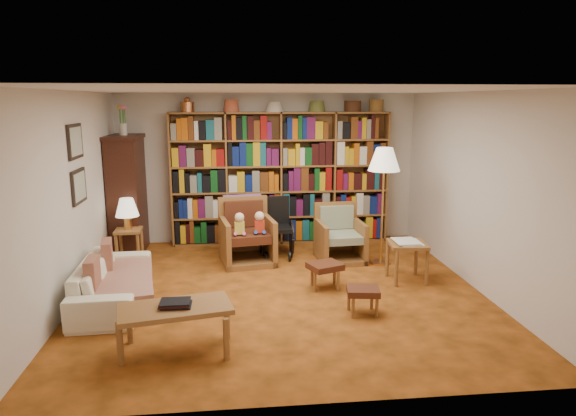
{
  "coord_description": "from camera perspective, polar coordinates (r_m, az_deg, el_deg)",
  "views": [
    {
      "loc": [
        -0.57,
        -6.15,
        2.39
      ],
      "look_at": [
        0.14,
        0.6,
        0.96
      ],
      "focal_mm": 32.0,
      "sensor_mm": 36.0,
      "label": 1
    }
  ],
  "objects": [
    {
      "name": "wall_back",
      "position": [
        8.75,
        -2.22,
        4.42
      ],
      "size": [
        5.0,
        0.0,
        5.0
      ],
      "primitive_type": "plane",
      "rotation": [
        1.57,
        0.0,
        0.0
      ],
      "color": "silver",
      "rests_on": "floor"
    },
    {
      "name": "floor_lamp",
      "position": [
        7.49,
        10.63,
        4.81
      ],
      "size": [
        0.46,
        0.46,
        1.73
      ],
      "color": "gold",
      "rests_on": "floor"
    },
    {
      "name": "cushion_right",
      "position": [
        6.2,
        -20.9,
        -7.14
      ],
      "size": [
        0.14,
        0.38,
        0.37
      ],
      "primitive_type": "cube",
      "rotation": [
        0.0,
        0.0,
        0.07
      ],
      "color": "maroon",
      "rests_on": "sofa"
    },
    {
      "name": "wheelchair",
      "position": [
        8.02,
        -1.35,
        -2.36
      ],
      "size": [
        0.52,
        0.73,
        0.91
      ],
      "color": "black",
      "rests_on": "floor"
    },
    {
      "name": "framed_pictures",
      "position": [
        6.77,
        -22.4,
        4.54
      ],
      "size": [
        0.03,
        0.52,
        0.97
      ],
      "color": "black",
      "rests_on": "wall_left"
    },
    {
      "name": "table_lamp",
      "position": [
        7.87,
        -17.46,
        -0.04
      ],
      "size": [
        0.34,
        0.34,
        0.46
      ],
      "color": "gold",
      "rests_on": "side_table_lamp"
    },
    {
      "name": "sofa",
      "position": [
        6.55,
        -18.89,
        -7.71
      ],
      "size": [
        1.83,
        0.78,
        0.53
      ],
      "primitive_type": "imported",
      "rotation": [
        0.0,
        0.0,
        1.61
      ],
      "color": "#F3EBCE",
      "rests_on": "floor"
    },
    {
      "name": "coffee_table",
      "position": [
        5.12,
        -12.41,
        -11.2
      ],
      "size": [
        1.14,
        0.73,
        0.52
      ],
      "color": "brown",
      "rests_on": "floor"
    },
    {
      "name": "cushion_left",
      "position": [
        6.84,
        -19.43,
        -5.25
      ],
      "size": [
        0.19,
        0.4,
        0.38
      ],
      "primitive_type": "cube",
      "rotation": [
        0.0,
        0.0,
        0.2
      ],
      "color": "maroon",
      "rests_on": "sofa"
    },
    {
      "name": "floor",
      "position": [
        6.63,
        -0.67,
        -9.22
      ],
      "size": [
        5.0,
        5.0,
        0.0
      ],
      "primitive_type": "plane",
      "color": "#B75A1C",
      "rests_on": "ground"
    },
    {
      "name": "armchair_leather",
      "position": [
        7.76,
        -4.55,
        -3.05
      ],
      "size": [
        0.88,
        0.91,
        0.96
      ],
      "color": "brown",
      "rests_on": "floor"
    },
    {
      "name": "wall_left",
      "position": [
        6.55,
        -23.04,
        0.93
      ],
      "size": [
        0.0,
        5.0,
        5.0
      ],
      "primitive_type": "plane",
      "rotation": [
        1.57,
        0.0,
        1.57
      ],
      "color": "silver",
      "rests_on": "floor"
    },
    {
      "name": "armchair_sage",
      "position": [
        7.87,
        5.71,
        -3.38
      ],
      "size": [
        0.72,
        0.75,
        0.84
      ],
      "color": "brown",
      "rests_on": "floor"
    },
    {
      "name": "bookshelf",
      "position": [
        8.61,
        -0.81,
        3.77
      ],
      "size": [
        3.6,
        0.3,
        2.42
      ],
      "color": "brown",
      "rests_on": "floor"
    },
    {
      "name": "footstool_a",
      "position": [
        6.65,
        4.14,
        -6.65
      ],
      "size": [
        0.5,
        0.46,
        0.34
      ],
      "color": "#4C2414",
      "rests_on": "floor"
    },
    {
      "name": "ceiling",
      "position": [
        6.18,
        -0.73,
        12.94
      ],
      "size": [
        5.0,
        5.0,
        0.0
      ],
      "primitive_type": "plane",
      "rotation": [
        3.14,
        0.0,
        0.0
      ],
      "color": "silver",
      "rests_on": "wall_back"
    },
    {
      "name": "side_table_lamp",
      "position": [
        7.97,
        -17.26,
        -3.22
      ],
      "size": [
        0.39,
        0.39,
        0.52
      ],
      "color": "brown",
      "rests_on": "floor"
    },
    {
      "name": "side_table_papers",
      "position": [
        7.03,
        13.12,
        -4.46
      ],
      "size": [
        0.54,
        0.54,
        0.56
      ],
      "color": "brown",
      "rests_on": "floor"
    },
    {
      "name": "wall_front",
      "position": [
        3.87,
        2.75,
        -5.22
      ],
      "size": [
        5.0,
        0.0,
        5.0
      ],
      "primitive_type": "plane",
      "rotation": [
        -1.57,
        0.0,
        0.0
      ],
      "color": "silver",
      "rests_on": "floor"
    },
    {
      "name": "curio_cabinet",
      "position": [
        8.45,
        -17.42,
        1.58
      ],
      "size": [
        0.5,
        0.95,
        2.4
      ],
      "color": "#37160F",
      "rests_on": "floor"
    },
    {
      "name": "wall_right",
      "position": [
        6.97,
        20.23,
        1.77
      ],
      "size": [
        0.0,
        5.0,
        5.0
      ],
      "primitive_type": "plane",
      "rotation": [
        1.57,
        0.0,
        -1.57
      ],
      "color": "silver",
      "rests_on": "floor"
    },
    {
      "name": "footstool_b",
      "position": [
        5.95,
        8.33,
        -9.28
      ],
      "size": [
        0.4,
        0.36,
        0.31
      ],
      "color": "#4C2414",
      "rests_on": "floor"
    },
    {
      "name": "sofa_throw",
      "position": [
        6.52,
        -18.49,
        -7.41
      ],
      "size": [
        1.07,
        1.64,
        0.04
      ],
      "primitive_type": "cube",
      "rotation": [
        0.0,
        0.0,
        0.18
      ],
      "color": "#C3B78E",
      "rests_on": "sofa"
    }
  ]
}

